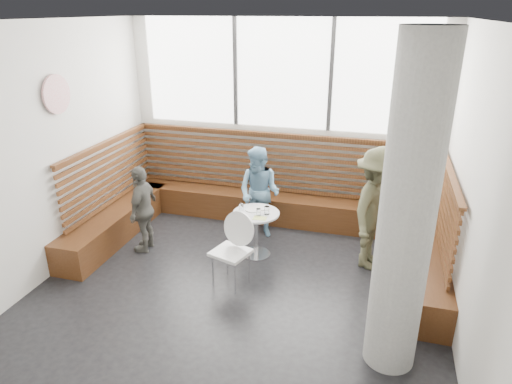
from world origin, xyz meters
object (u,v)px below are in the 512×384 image
(child_back, at_px, (259,193))
(child_left, at_px, (143,209))
(concrete_column, at_px, (407,216))
(cafe_chair, at_px, (232,243))
(adult_man, at_px, (376,209))
(cafe_table, at_px, (256,225))

(child_back, height_order, child_left, child_back)
(concrete_column, distance_m, cafe_chair, 2.41)
(cafe_chair, bearing_deg, concrete_column, -7.33)
(cafe_chair, height_order, adult_man, adult_man)
(adult_man, relative_size, child_left, 1.31)
(concrete_column, relative_size, child_back, 2.27)
(adult_man, xyz_separation_m, child_left, (-3.22, -0.42, -0.20))
(concrete_column, bearing_deg, adult_man, 98.07)
(concrete_column, distance_m, child_left, 3.86)
(cafe_table, xyz_separation_m, adult_man, (1.61, 0.16, 0.36))
(cafe_table, xyz_separation_m, cafe_chair, (-0.10, -0.74, 0.07))
(cafe_table, bearing_deg, cafe_chair, -98.05)
(cafe_table, bearing_deg, concrete_column, -41.59)
(cafe_chair, xyz_separation_m, adult_man, (1.71, 0.90, 0.29))
(cafe_chair, distance_m, adult_man, 1.96)
(concrete_column, xyz_separation_m, child_back, (-1.99, 2.30, -0.90))
(cafe_table, height_order, child_back, child_back)
(adult_man, relative_size, child_back, 1.20)
(concrete_column, distance_m, child_back, 3.17)
(concrete_column, height_order, cafe_chair, concrete_column)
(adult_man, bearing_deg, cafe_chair, 134.30)
(child_left, bearing_deg, child_back, 116.77)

